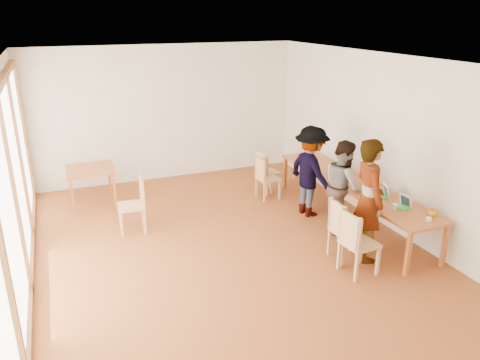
% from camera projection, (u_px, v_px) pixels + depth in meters
% --- Properties ---
extents(ground, '(8.00, 8.00, 0.00)m').
position_uv_depth(ground, '(230.00, 254.00, 7.48)').
color(ground, brown).
rests_on(ground, ground).
extents(wall_back, '(6.00, 0.10, 3.00)m').
position_uv_depth(wall_back, '(166.00, 113.00, 10.46)').
color(wall_back, white).
rests_on(wall_back, ground).
extents(wall_front, '(6.00, 0.10, 3.00)m').
position_uv_depth(wall_front, '(418.00, 319.00, 3.48)').
color(wall_front, white).
rests_on(wall_front, ground).
extents(wall_right, '(0.10, 8.00, 3.00)m').
position_uv_depth(wall_right, '(393.00, 145.00, 8.02)').
color(wall_right, white).
rests_on(wall_right, ground).
extents(window_wall, '(0.10, 8.00, 3.00)m').
position_uv_depth(window_wall, '(11.00, 191.00, 5.93)').
color(window_wall, white).
rests_on(window_wall, ground).
extents(ceiling, '(6.00, 8.00, 0.04)m').
position_uv_depth(ceiling, '(228.00, 60.00, 6.45)').
color(ceiling, white).
rests_on(ceiling, wall_back).
extents(communal_table, '(0.80, 4.00, 0.75)m').
position_uv_depth(communal_table, '(352.00, 185.00, 8.43)').
color(communal_table, '#C46C2B').
rests_on(communal_table, ground).
extents(side_table, '(0.90, 0.90, 0.75)m').
position_uv_depth(side_table, '(90.00, 172.00, 9.21)').
color(side_table, '#C46C2B').
rests_on(side_table, ground).
extents(chair_near, '(0.50, 0.50, 0.53)m').
position_uv_depth(chair_near, '(355.00, 237.00, 6.71)').
color(chair_near, tan).
rests_on(chair_near, ground).
extents(chair_mid, '(0.47, 0.47, 0.52)m').
position_uv_depth(chair_mid, '(343.00, 225.00, 7.11)').
color(chair_mid, tan).
rests_on(chair_mid, ground).
extents(chair_far, '(0.44, 0.44, 0.47)m').
position_uv_depth(chair_far, '(264.00, 174.00, 9.51)').
color(chair_far, tan).
rests_on(chair_far, ground).
extents(chair_empty, '(0.50, 0.50, 0.48)m').
position_uv_depth(chair_empty, '(265.00, 168.00, 9.83)').
color(chair_empty, tan).
rests_on(chair_empty, ground).
extents(chair_spare, '(0.49, 0.49, 0.52)m').
position_uv_depth(chair_spare, '(137.00, 198.00, 8.10)').
color(chair_spare, tan).
rests_on(chair_spare, ground).
extents(person_near, '(0.60, 0.79, 1.92)m').
position_uv_depth(person_near, '(369.00, 200.00, 7.07)').
color(person_near, gray).
rests_on(person_near, ground).
extents(person_mid, '(0.81, 0.93, 1.62)m').
position_uv_depth(person_mid, '(343.00, 186.00, 8.07)').
color(person_mid, gray).
rests_on(person_mid, ground).
extents(person_far, '(0.78, 1.18, 1.71)m').
position_uv_depth(person_far, '(311.00, 171.00, 8.67)').
color(person_far, gray).
rests_on(person_far, ground).
extents(laptop_near, '(0.23, 0.26, 0.20)m').
position_uv_depth(laptop_near, '(403.00, 204.00, 7.33)').
color(laptop_near, '#3FD84F').
rests_on(laptop_near, communal_table).
extents(laptop_mid, '(0.28, 0.29, 0.20)m').
position_uv_depth(laptop_mid, '(384.00, 193.00, 7.77)').
color(laptop_mid, '#3FD84F').
rests_on(laptop_mid, communal_table).
extents(laptop_far, '(0.26, 0.27, 0.18)m').
position_uv_depth(laptop_far, '(341.00, 169.00, 9.00)').
color(laptop_far, '#3FD84F').
rests_on(laptop_far, communal_table).
extents(yellow_mug, '(0.16, 0.16, 0.10)m').
position_uv_depth(yellow_mug, '(433.00, 213.00, 7.03)').
color(yellow_mug, yellow).
rests_on(yellow_mug, communal_table).
extents(green_bottle, '(0.07, 0.07, 0.28)m').
position_uv_depth(green_bottle, '(343.00, 169.00, 8.68)').
color(green_bottle, '#177C3A').
rests_on(green_bottle, communal_table).
extents(clear_glass, '(0.07, 0.07, 0.09)m').
position_uv_depth(clear_glass, '(394.00, 207.00, 7.26)').
color(clear_glass, silver).
rests_on(clear_glass, communal_table).
extents(condiment_cup, '(0.08, 0.08, 0.06)m').
position_uv_depth(condiment_cup, '(429.00, 219.00, 6.85)').
color(condiment_cup, white).
rests_on(condiment_cup, communal_table).
extents(pink_phone, '(0.05, 0.10, 0.01)m').
position_uv_depth(pink_phone, '(389.00, 201.00, 7.58)').
color(pink_phone, '#D84B80').
rests_on(pink_phone, communal_table).
extents(black_pouch, '(0.16, 0.26, 0.09)m').
position_uv_depth(black_pouch, '(373.00, 198.00, 7.60)').
color(black_pouch, black).
rests_on(black_pouch, communal_table).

